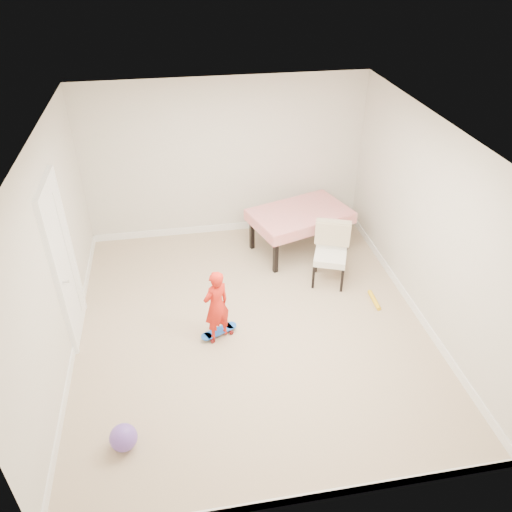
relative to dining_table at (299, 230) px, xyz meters
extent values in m
plane|color=tan|center=(-1.06, -1.70, -0.35)|extent=(5.00, 5.00, 0.00)
cube|color=white|center=(-1.06, -1.70, 2.23)|extent=(4.50, 5.00, 0.04)
cube|color=beige|center=(-1.06, 0.78, 0.95)|extent=(4.50, 0.04, 2.60)
cube|color=beige|center=(-1.06, -4.18, 0.95)|extent=(4.50, 0.04, 2.60)
cube|color=beige|center=(-3.29, -1.70, 0.95)|extent=(0.04, 5.00, 2.60)
cube|color=beige|center=(1.17, -1.70, 0.95)|extent=(0.04, 5.00, 2.60)
cube|color=white|center=(-3.28, -1.40, 0.68)|extent=(0.11, 0.94, 2.11)
cube|color=white|center=(-1.06, 0.79, -0.29)|extent=(4.50, 0.02, 0.12)
cube|color=white|center=(-1.06, -4.19, -0.29)|extent=(4.50, 0.02, 0.12)
cube|color=white|center=(-3.30, -1.70, -0.29)|extent=(0.02, 5.00, 0.12)
cube|color=white|center=(1.18, -1.70, -0.29)|extent=(0.02, 5.00, 0.12)
imported|color=red|center=(-1.52, -1.88, 0.15)|extent=(0.43, 0.39, 0.99)
sphere|color=#6F4CB8|center=(-2.63, -3.31, -0.21)|extent=(0.28, 0.28, 0.28)
cylinder|color=yellow|center=(0.72, -1.52, -0.32)|extent=(0.07, 0.40, 0.06)
camera|label=1|loc=(-1.85, -6.64, 4.08)|focal=35.00mm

